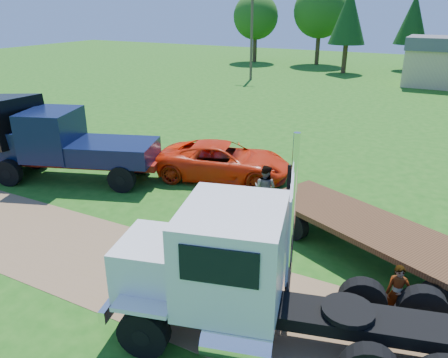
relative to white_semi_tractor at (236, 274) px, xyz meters
The scene contains 9 objects.
ground 2.94m from the white_semi_tractor, 153.71° to the left, with size 140.00×140.00×0.00m, color #1B5512.
dirt_track 2.93m from the white_semi_tractor, 153.71° to the left, with size 120.00×4.20×0.01m, color brown.
white_semi_tractor is the anchor object (origin of this frame).
navy_truck 12.71m from the white_semi_tractor, 153.49° to the left, with size 7.57×4.79×3.23m.
orange_pickup 10.47m from the white_semi_tractor, 119.46° to the left, with size 2.83×6.13×1.70m, color red.
flatbed_trailer 5.72m from the white_semi_tractor, 64.22° to the left, with size 8.38×5.62×2.08m.
spectator_a 4.27m from the white_semi_tractor, 35.47° to the left, with size 0.57×0.37×1.56m, color #999999.
spectator_b 7.13m from the white_semi_tractor, 107.17° to the left, with size 0.92×0.72×1.89m, color #999999.
tan_shed 41.10m from the white_semi_tractor, 87.39° to the left, with size 6.20×5.40×4.70m.
Camera 1 is at (5.93, -8.83, 7.61)m, focal length 35.00 mm.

